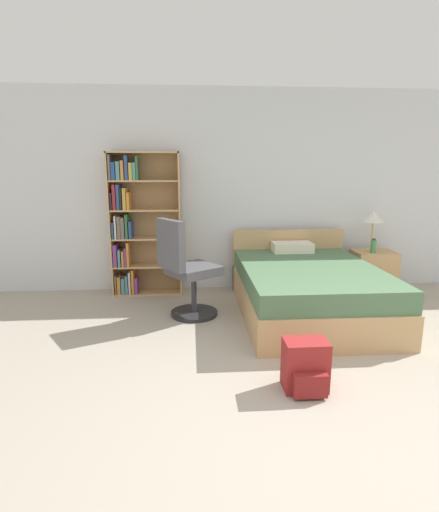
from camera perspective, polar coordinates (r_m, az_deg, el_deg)
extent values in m
plane|color=#A39989|center=(2.77, 17.76, -23.61)|extent=(14.00, 14.00, 0.00)
cube|color=silver|center=(5.38, 5.85, 9.17)|extent=(9.00, 0.06, 2.60)
cube|color=tan|center=(5.22, -15.17, 4.27)|extent=(0.02, 0.30, 1.80)
cube|color=tan|center=(5.12, -5.66, 4.50)|extent=(0.02, 0.30, 1.80)
cube|color=#A48256|center=(5.30, -10.29, 4.62)|extent=(0.88, 0.01, 1.80)
cube|color=tan|center=(5.35, -10.08, -5.07)|extent=(0.84, 0.29, 0.02)
cube|color=#665B51|center=(5.34, -14.45, -3.85)|extent=(0.02, 0.22, 0.24)
cube|color=orange|center=(5.32, -14.06, -3.97)|extent=(0.04, 0.18, 0.23)
cube|color=teal|center=(5.32, -13.49, -4.06)|extent=(0.04, 0.20, 0.21)
cube|color=teal|center=(5.30, -13.03, -3.92)|extent=(0.03, 0.18, 0.24)
cube|color=beige|center=(5.29, -12.62, -3.65)|extent=(0.02, 0.19, 0.29)
cube|color=orange|center=(5.30, -12.18, -3.45)|extent=(0.03, 0.22, 0.31)
cube|color=#7A387F|center=(5.29, -11.74, -4.05)|extent=(0.04, 0.20, 0.21)
cube|color=tan|center=(5.25, -10.23, -1.32)|extent=(0.84, 0.29, 0.02)
cube|color=#7A387F|center=(5.25, -14.54, 0.17)|extent=(0.04, 0.24, 0.28)
cube|color=teal|center=(5.24, -14.00, -0.19)|extent=(0.03, 0.22, 0.22)
cube|color=orange|center=(5.24, -13.52, -0.25)|extent=(0.03, 0.23, 0.20)
cube|color=#7A387F|center=(5.23, -13.17, -0.05)|extent=(0.02, 0.22, 0.24)
cube|color=orange|center=(5.19, -12.88, 0.26)|extent=(0.03, 0.17, 0.31)
cube|color=tan|center=(5.18, -10.39, 2.54)|extent=(0.84, 0.29, 0.02)
cube|color=navy|center=(5.18, -14.87, 3.59)|extent=(0.02, 0.20, 0.20)
cube|color=beige|center=(5.17, -14.53, 4.05)|extent=(0.02, 0.20, 0.29)
cube|color=#665B51|center=(5.17, -14.05, 4.04)|extent=(0.04, 0.22, 0.28)
cube|color=#665B51|center=(5.17, -13.54, 4.00)|extent=(0.04, 0.24, 0.27)
cube|color=#2D6638|center=(5.16, -13.02, 4.19)|extent=(0.03, 0.24, 0.30)
cube|color=navy|center=(5.16, -12.53, 3.74)|extent=(0.03, 0.23, 0.22)
cube|color=tan|center=(5.13, -10.54, 6.50)|extent=(0.84, 0.29, 0.02)
cube|color=black|center=(5.13, -15.13, 7.56)|extent=(0.02, 0.17, 0.21)
cube|color=maroon|center=(5.15, -14.67, 8.15)|extent=(0.04, 0.23, 0.31)
cube|color=navy|center=(5.12, -14.19, 8.16)|extent=(0.04, 0.20, 0.31)
cube|color=black|center=(5.12, -13.81, 7.95)|extent=(0.02, 0.20, 0.27)
cube|color=gold|center=(5.12, -13.32, 7.97)|extent=(0.04, 0.22, 0.27)
cube|color=orange|center=(5.11, -12.83, 7.70)|extent=(0.03, 0.22, 0.21)
cube|color=tan|center=(5.11, -10.70, 10.51)|extent=(0.84, 0.29, 0.02)
cube|color=#665B51|center=(5.12, -15.36, 12.09)|extent=(0.03, 0.19, 0.30)
cube|color=navy|center=(5.13, -14.81, 11.64)|extent=(0.04, 0.22, 0.21)
cube|color=teal|center=(5.12, -14.18, 11.71)|extent=(0.04, 0.23, 0.22)
cube|color=orange|center=(5.09, -13.65, 11.80)|extent=(0.04, 0.18, 0.23)
cube|color=navy|center=(5.08, -13.11, 12.15)|extent=(0.04, 0.17, 0.29)
cube|color=gold|center=(5.07, -12.52, 11.71)|extent=(0.04, 0.17, 0.21)
cube|color=teal|center=(5.06, -12.03, 11.74)|extent=(0.03, 0.17, 0.21)
cube|color=#2D6638|center=(5.07, -11.63, 12.16)|extent=(0.03, 0.20, 0.28)
cube|color=tan|center=(5.11, -10.86, 14.32)|extent=(0.88, 0.30, 0.02)
cube|color=tan|center=(4.56, 12.48, -6.14)|extent=(1.46, 2.03, 0.34)
cube|color=#4C704C|center=(4.48, 12.64, -2.75)|extent=(1.43, 1.99, 0.22)
cube|color=tan|center=(5.40, 9.69, -0.54)|extent=(1.46, 0.08, 0.81)
cube|color=silver|center=(5.16, 10.33, 1.26)|extent=(0.50, 0.30, 0.12)
cylinder|color=#232326|center=(4.51, -3.63, -8.13)|extent=(0.52, 0.52, 0.04)
cylinder|color=#333338|center=(4.43, -3.67, -5.31)|extent=(0.06, 0.06, 0.43)
cube|color=#4C4C51|center=(4.36, -3.72, -2.01)|extent=(0.67, 0.67, 0.10)
cube|color=#4C4C51|center=(4.14, -6.99, 1.58)|extent=(0.31, 0.41, 0.52)
cube|color=tan|center=(5.67, 21.04, -2.01)|extent=(0.53, 0.40, 0.54)
sphere|color=tan|center=(5.46, 22.05, -1.46)|extent=(0.02, 0.02, 0.02)
cylinder|color=tan|center=(5.59, 20.80, 0.76)|extent=(0.15, 0.15, 0.02)
cylinder|color=tan|center=(5.55, 20.95, 2.70)|extent=(0.02, 0.02, 0.36)
cone|color=silver|center=(5.52, 21.16, 5.30)|extent=(0.27, 0.27, 0.14)
cylinder|color=#3F8C4C|center=(5.48, 21.14, 1.29)|extent=(0.06, 0.06, 0.17)
cylinder|color=#2D2D33|center=(5.46, 21.22, 2.23)|extent=(0.04, 0.04, 0.02)
cube|color=maroon|center=(3.10, 12.13, -14.95)|extent=(0.32, 0.21, 0.38)
cube|color=maroon|center=(3.02, 12.84, -17.58)|extent=(0.24, 0.07, 0.17)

